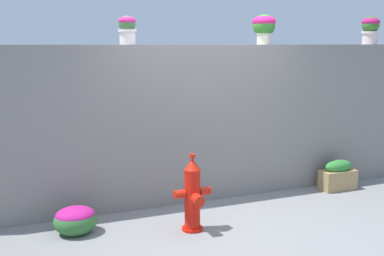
{
  "coord_description": "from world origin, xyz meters",
  "views": [
    {
      "loc": [
        -2.3,
        -4.53,
        2.05
      ],
      "look_at": [
        -0.14,
        0.86,
        0.99
      ],
      "focal_mm": 43.61,
      "sensor_mm": 36.0,
      "label": 1
    }
  ],
  "objects_px": {
    "potted_plant_1": "(127,28)",
    "potted_plant_3": "(370,28)",
    "fire_hydrant": "(193,196)",
    "planter_box": "(338,175)",
    "potted_plant_2": "(264,26)",
    "flower_bush_left": "(75,219)"
  },
  "relations": [
    {
      "from": "potted_plant_2",
      "to": "flower_bush_left",
      "type": "height_order",
      "value": "potted_plant_2"
    },
    {
      "from": "fire_hydrant",
      "to": "planter_box",
      "type": "height_order",
      "value": "fire_hydrant"
    },
    {
      "from": "potted_plant_3",
      "to": "potted_plant_1",
      "type": "bearing_deg",
      "value": 179.94
    },
    {
      "from": "flower_bush_left",
      "to": "planter_box",
      "type": "distance_m",
      "value": 3.69
    },
    {
      "from": "potted_plant_1",
      "to": "fire_hydrant",
      "type": "distance_m",
      "value": 2.17
    },
    {
      "from": "potted_plant_2",
      "to": "fire_hydrant",
      "type": "xyz_separation_m",
      "value": [
        -1.45,
        -1.04,
        -1.88
      ]
    },
    {
      "from": "potted_plant_2",
      "to": "potted_plant_3",
      "type": "xyz_separation_m",
      "value": [
        1.85,
        0.03,
        -0.0
      ]
    },
    {
      "from": "fire_hydrant",
      "to": "potted_plant_3",
      "type": "bearing_deg",
      "value": 17.9
    },
    {
      "from": "flower_bush_left",
      "to": "planter_box",
      "type": "xyz_separation_m",
      "value": [
        3.68,
        0.2,
        0.04
      ]
    },
    {
      "from": "fire_hydrant",
      "to": "planter_box",
      "type": "bearing_deg",
      "value": 13.64
    },
    {
      "from": "potted_plant_1",
      "to": "planter_box",
      "type": "relative_size",
      "value": 0.68
    },
    {
      "from": "flower_bush_left",
      "to": "planter_box",
      "type": "height_order",
      "value": "planter_box"
    },
    {
      "from": "fire_hydrant",
      "to": "planter_box",
      "type": "relative_size",
      "value": 1.7
    },
    {
      "from": "potted_plant_1",
      "to": "potted_plant_2",
      "type": "bearing_deg",
      "value": -1.01
    },
    {
      "from": "potted_plant_1",
      "to": "potted_plant_3",
      "type": "height_order",
      "value": "potted_plant_3"
    },
    {
      "from": "planter_box",
      "to": "fire_hydrant",
      "type": "bearing_deg",
      "value": -166.36
    },
    {
      "from": "potted_plant_1",
      "to": "potted_plant_3",
      "type": "relative_size",
      "value": 0.85
    },
    {
      "from": "planter_box",
      "to": "potted_plant_3",
      "type": "bearing_deg",
      "value": 29.26
    },
    {
      "from": "potted_plant_3",
      "to": "fire_hydrant",
      "type": "distance_m",
      "value": 3.95
    },
    {
      "from": "potted_plant_2",
      "to": "potted_plant_3",
      "type": "relative_size",
      "value": 0.98
    },
    {
      "from": "fire_hydrant",
      "to": "flower_bush_left",
      "type": "relative_size",
      "value": 1.85
    },
    {
      "from": "fire_hydrant",
      "to": "potted_plant_1",
      "type": "bearing_deg",
      "value": 111.41
    }
  ]
}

